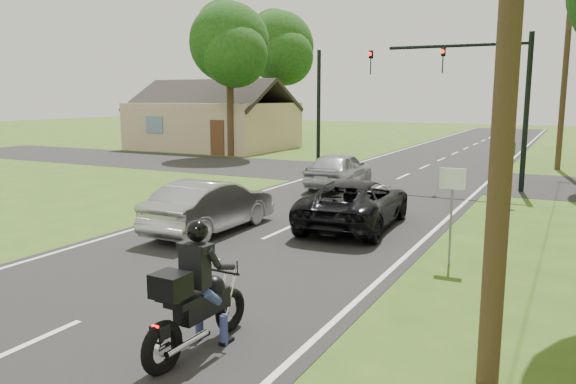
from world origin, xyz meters
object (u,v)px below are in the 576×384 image
at_px(motorcycle_rider, 195,301).
at_px(sign_white, 452,193).
at_px(silver_sedan, 211,206).
at_px(sign_green, 506,158).
at_px(traffic_signal, 477,83).
at_px(silver_suv, 340,170).
at_px(utility_pole_far, 566,66).
at_px(dark_suv, 355,203).

distance_m(motorcycle_rider, sign_white, 6.48).
xyz_separation_m(silver_sedan, sign_green, (6.57, 7.86, 0.88)).
distance_m(motorcycle_rider, sign_green, 14.23).
bearing_deg(sign_white, traffic_signal, 97.05).
bearing_deg(sign_white, silver_suv, 125.12).
height_order(utility_pole_far, sign_green, utility_pole_far).
relative_size(silver_sedan, silver_suv, 1.01).
distance_m(silver_suv, traffic_signal, 6.28).
bearing_deg(motorcycle_rider, sign_green, 81.98).
relative_size(motorcycle_rider, dark_suv, 0.47).
distance_m(silver_sedan, traffic_signal, 12.45).
xyz_separation_m(traffic_signal, sign_white, (1.36, -11.02, -2.54)).
bearing_deg(sign_green, traffic_signal, 117.38).
distance_m(motorcycle_rider, traffic_signal, 17.36).
xyz_separation_m(silver_suv, sign_green, (6.30, -0.67, 0.86)).
relative_size(silver_suv, sign_green, 2.01).
bearing_deg(dark_suv, sign_white, 137.22).
xyz_separation_m(silver_sedan, utility_pole_far, (7.87, 18.88, 4.36)).
bearing_deg(dark_suv, silver_sedan, 31.81).
height_order(dark_suv, traffic_signal, traffic_signal).
distance_m(motorcycle_rider, utility_pole_far, 25.66).
bearing_deg(silver_suv, sign_white, 122.97).
bearing_deg(dark_suv, silver_suv, -68.32).
height_order(silver_suv, sign_white, sign_white).
relative_size(silver_suv, utility_pole_far, 0.43).
height_order(motorcycle_rider, dark_suv, motorcycle_rider).
height_order(motorcycle_rider, sign_white, sign_white).
relative_size(utility_pole_far, sign_white, 4.71).
distance_m(dark_suv, sign_green, 6.49).
distance_m(silver_sedan, sign_green, 10.28).
distance_m(traffic_signal, sign_green, 4.24).
relative_size(silver_suv, traffic_signal, 0.67).
height_order(traffic_signal, sign_white, traffic_signal).
bearing_deg(sign_white, sign_green, 88.57).
height_order(traffic_signal, sign_green, traffic_signal).
bearing_deg(sign_white, dark_suv, 141.32).
xyz_separation_m(motorcycle_rider, sign_green, (2.55, 13.98, 0.83)).
relative_size(dark_suv, sign_white, 2.29).
bearing_deg(traffic_signal, silver_sedan, -114.71).
bearing_deg(silver_sedan, dark_suv, -143.39).
height_order(dark_suv, sign_green, sign_green).
bearing_deg(traffic_signal, sign_green, -62.62).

